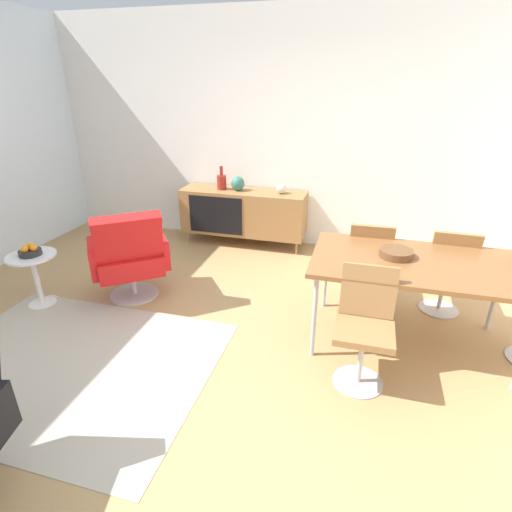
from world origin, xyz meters
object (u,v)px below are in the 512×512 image
(dining_table, at_px, (417,266))
(dining_chair_back_right, at_px, (448,268))
(sideboard, at_px, (243,212))
(lounge_chair_red, at_px, (129,255))
(dining_chair_back_left, at_px, (369,259))
(vase_cobalt, at_px, (222,182))
(vase_ceramic_small, at_px, (238,184))
(vase_sculptural_dark, at_px, (281,188))
(dining_chair_front_left, at_px, (365,323))
(fruit_bowl, at_px, (30,251))
(side_table_round, at_px, (36,274))
(wooden_bowl_on_table, at_px, (396,253))

(dining_table, distance_m, dining_chair_back_right, 0.70)
(sideboard, bearing_deg, lounge_chair_red, -110.60)
(dining_chair_back_left, bearing_deg, vase_cobalt, 148.37)
(vase_ceramic_small, bearing_deg, lounge_chair_red, -108.61)
(sideboard, distance_m, lounge_chair_red, 1.79)
(dining_table, bearing_deg, vase_cobalt, 142.38)
(vase_cobalt, xyz_separation_m, vase_sculptural_dark, (0.78, 0.00, -0.04))
(dining_chair_back_left, distance_m, dining_chair_front_left, 1.12)
(vase_cobalt, bearing_deg, fruit_bowl, -120.03)
(vase_sculptural_dark, xyz_separation_m, fruit_bowl, (-1.94, -2.02, -0.22))
(vase_sculptural_dark, bearing_deg, dining_table, -49.81)
(vase_cobalt, relative_size, dining_table, 0.18)
(lounge_chair_red, bearing_deg, vase_cobalt, 78.30)
(vase_ceramic_small, height_order, fruit_bowl, vase_ceramic_small)
(sideboard, height_order, dining_table, dining_table)
(dining_chair_back_left, height_order, side_table_round, dining_chair_back_left)
(dining_chair_front_left, height_order, lounge_chair_red, lounge_chair_red)
(dining_chair_front_left, bearing_deg, wooden_bowl_on_table, 72.62)
(vase_cobalt, distance_m, dining_chair_back_left, 2.23)
(dining_chair_back_right, bearing_deg, sideboard, 153.26)
(wooden_bowl_on_table, height_order, dining_chair_front_left, dining_chair_front_left)
(dining_chair_back_left, xyz_separation_m, lounge_chair_red, (-2.22, -0.52, -0.00))
(side_table_round, distance_m, fruit_bowl, 0.24)
(vase_ceramic_small, height_order, dining_chair_back_right, vase_ceramic_small)
(lounge_chair_red, bearing_deg, wooden_bowl_on_table, 0.20)
(vase_cobalt, height_order, wooden_bowl_on_table, vase_cobalt)
(dining_chair_front_left, height_order, side_table_round, dining_chair_front_left)
(dining_table, height_order, dining_chair_back_left, dining_chair_back_left)
(sideboard, bearing_deg, side_table_round, -125.69)
(dining_chair_back_left, xyz_separation_m, dining_chair_front_left, (-0.00, -1.12, 0.00))
(vase_sculptural_dark, relative_size, fruit_bowl, 0.63)
(dining_table, height_order, wooden_bowl_on_table, wooden_bowl_on_table)
(vase_ceramic_small, xyz_separation_m, dining_chair_front_left, (1.66, -2.27, -0.34))
(vase_cobalt, xyz_separation_m, wooden_bowl_on_table, (2.07, -1.67, -0.05))
(vase_ceramic_small, distance_m, side_table_round, 2.49)
(vase_ceramic_small, relative_size, lounge_chair_red, 0.19)
(sideboard, height_order, dining_chair_back_right, dining_chair_back_right)
(vase_ceramic_small, height_order, dining_table, vase_ceramic_small)
(vase_sculptural_dark, xyz_separation_m, side_table_round, (-1.94, -2.02, -0.46))
(dining_chair_back_left, bearing_deg, dining_chair_front_left, -90.08)
(wooden_bowl_on_table, xyz_separation_m, side_table_round, (-3.23, -0.35, -0.45))
(sideboard, height_order, vase_sculptural_dark, vase_sculptural_dark)
(vase_cobalt, relative_size, dining_chair_back_left, 0.34)
(dining_chair_back_right, bearing_deg, fruit_bowl, -167.03)
(side_table_round, bearing_deg, dining_table, 5.11)
(vase_sculptural_dark, height_order, dining_chair_back_right, dining_chair_back_right)
(wooden_bowl_on_table, relative_size, dining_chair_back_left, 0.30)
(dining_chair_back_right, bearing_deg, dining_table, -121.91)
(vase_ceramic_small, xyz_separation_m, lounge_chair_red, (-0.56, -1.68, -0.34))
(sideboard, xyz_separation_m, lounge_chair_red, (-0.63, -1.67, 0.03))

